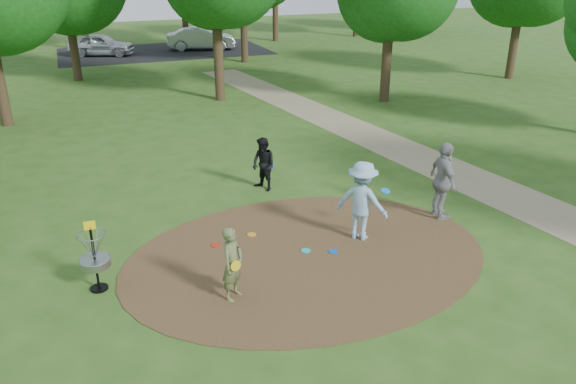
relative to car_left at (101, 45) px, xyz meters
name	(u,v)px	position (x,y,z in m)	size (l,w,h in m)	color
ground	(307,256)	(2.19, -29.72, -0.72)	(100.00, 100.00, 0.00)	#2D5119
dirt_clearing	(307,255)	(2.19, -29.72, -0.71)	(8.40, 8.40, 0.02)	#47301C
footpath	(482,185)	(8.69, -27.72, -0.72)	(2.00, 40.00, 0.01)	#8C7A5B
parking_lot	(164,51)	(4.19, 0.28, -0.72)	(14.00, 8.00, 0.01)	black
player_observer_with_disc	(232,264)	(0.17, -30.72, 0.05)	(0.66, 0.66, 1.54)	#5D693D
player_throwing_with_disc	(362,201)	(3.72, -29.38, 0.25)	(1.42, 1.41, 1.94)	#8CB2D1
player_walking_with_disc	(264,164)	(2.54, -25.69, 0.05)	(0.84, 0.93, 1.55)	black
player_waiting_with_disc	(443,181)	(6.15, -29.13, 0.30)	(0.68, 1.26, 2.04)	gray
disc_ground_cyan	(306,251)	(2.23, -29.53, -0.69)	(0.22, 0.22, 0.02)	#17B3BC
disc_ground_blue	(333,251)	(2.80, -29.79, -0.69)	(0.22, 0.22, 0.02)	blue
disc_ground_red	(216,245)	(0.37, -28.51, -0.69)	(0.22, 0.22, 0.02)	red
car_left	(101,45)	(0.00, 0.00, 0.00)	(1.71, 4.24, 1.45)	#B5B8BD
car_right	(201,39)	(6.77, -0.02, 0.05)	(1.63, 4.68, 1.54)	#9FA2A6
disc_ground_orange	(252,235)	(1.32, -28.32, -0.69)	(0.22, 0.22, 0.02)	orange
disc_golf_basket	(94,251)	(-2.31, -29.42, 0.15)	(0.63, 0.63, 1.54)	black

